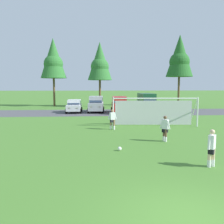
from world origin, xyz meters
TOP-DOWN VIEW (x-y plane):
  - ground_plane at (0.00, 15.00)m, footprint 400.00×400.00m
  - parking_lot_strip at (0.00, 26.66)m, footprint 52.00×8.40m
  - soccer_ball at (-1.06, 6.97)m, footprint 0.22×0.22m
  - soccer_goal at (2.96, 15.51)m, footprint 7.54×2.48m
  - player_striker_near at (2.60, 4.05)m, footprint 0.61×0.56m
  - player_midfield_center at (-0.94, 13.53)m, footprint 0.74×0.36m
  - player_defender_far at (2.04, 8.99)m, footprint 0.57×0.59m
  - parked_car_slot_far_left at (-5.05, 26.90)m, footprint 2.05×4.21m
  - parked_car_slot_left at (-2.10, 27.25)m, footprint 2.35×4.71m
  - parked_car_slot_center_left at (0.96, 26.11)m, footprint 2.28×4.67m
  - parked_car_slot_center at (4.94, 27.51)m, footprint 2.25×4.82m
  - tree_left_edge at (-9.45, 38.03)m, footprint 4.47×4.47m
  - tree_mid_left at (-1.34, 36.34)m, footprint 4.14×4.14m
  - tree_center_back at (12.79, 36.69)m, footprint 4.72×4.72m

SIDE VIEW (x-z plane):
  - ground_plane at x=0.00m, z-range 0.00..0.00m
  - parking_lot_strip at x=0.00m, z-range 0.00..0.01m
  - soccer_ball at x=-1.06m, z-range 0.00..0.22m
  - player_striker_near at x=2.60m, z-range 0.00..1.64m
  - player_midfield_center at x=-0.94m, z-range 0.00..1.64m
  - player_defender_far at x=2.04m, z-range 0.00..1.64m
  - parked_car_slot_far_left at x=-5.05m, z-range 0.02..1.74m
  - parked_car_slot_left at x=-2.10m, z-range 0.03..2.19m
  - parked_car_slot_center_left at x=0.96m, z-range 0.03..2.19m
  - soccer_goal at x=2.96m, z-range 0.01..2.58m
  - parked_car_slot_center at x=4.94m, z-range 0.08..2.60m
  - tree_mid_left at x=-1.34m, z-range 2.07..13.13m
  - tree_left_edge at x=-9.45m, z-range 2.24..14.17m
  - tree_center_back at x=12.79m, z-range 2.37..14.94m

